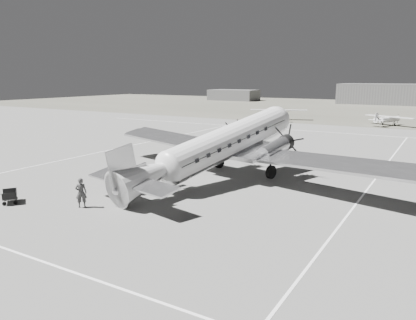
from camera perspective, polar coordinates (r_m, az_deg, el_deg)
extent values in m
plane|color=slate|center=(31.73, -2.81, -4.27)|extent=(260.00, 260.00, 0.00)
cube|color=white|center=(22.16, -23.70, -12.42)|extent=(60.00, 0.15, 0.01)
cube|color=white|center=(27.30, 18.90, -7.54)|extent=(0.15, 80.00, 0.01)
cube|color=white|center=(50.48, -13.67, 1.36)|extent=(0.15, 60.00, 0.01)
cube|color=white|center=(68.13, 16.11, 3.81)|extent=(90.00, 0.15, 0.01)
cube|color=#59574B|center=(121.92, 22.80, 6.58)|extent=(260.00, 90.00, 0.01)
cube|color=#5D5D5D|center=(146.03, 26.28, 8.15)|extent=(42.00, 14.00, 6.00)
cube|color=#535353|center=(145.94, 26.40, 9.44)|extent=(42.00, 14.00, 0.60)
cube|color=#535353|center=(157.91, 3.62, 9.11)|extent=(18.00, 10.00, 4.00)
imported|color=#323232|center=(28.66, -17.42, -4.41)|extent=(0.88, 0.86, 2.04)
imported|color=#ABABA9|center=(31.78, -10.29, -2.83)|extent=(0.73, 0.89, 1.70)
imported|color=#ACACAA|center=(32.53, -8.44, -2.30)|extent=(0.63, 0.93, 1.85)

